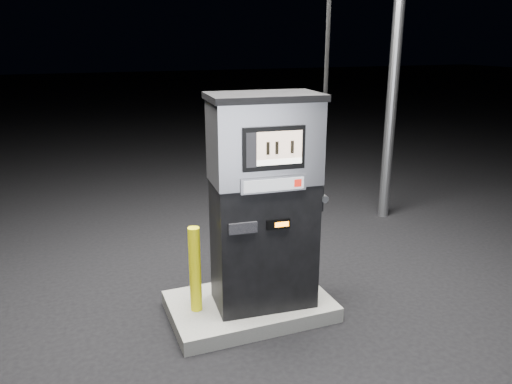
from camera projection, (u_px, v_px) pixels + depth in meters
name	position (u px, v px, depth m)	size (l,w,h in m)	color
ground	(250.00, 313.00, 5.09)	(80.00, 80.00, 0.00)	black
pump_island	(250.00, 306.00, 5.07)	(1.60, 1.00, 0.15)	#62625E
fuel_dispenser	(264.00, 201.00, 4.72)	(1.16, 0.70, 4.28)	black
bollard_left	(195.00, 269.00, 4.75)	(0.11, 0.11, 0.85)	#FFF60E
bollard_right	(308.00, 239.00, 5.33)	(0.13, 0.13, 0.96)	#FFF60E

